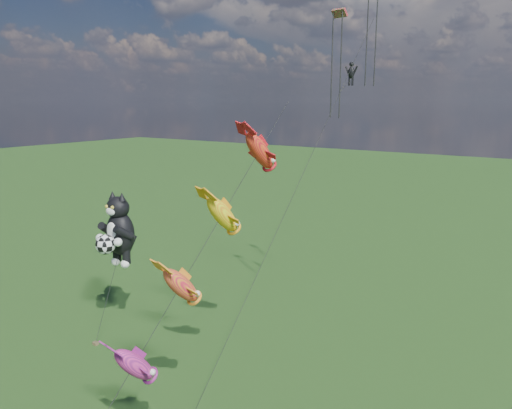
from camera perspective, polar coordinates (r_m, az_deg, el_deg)
The scene contains 4 objects.
ground at distance 41.30m, azimuth -25.40°, elevation -14.40°, with size 300.00×300.00×0.00m, color #11350D.
cat_kite_rig at distance 38.43m, azimuth -15.55°, elevation -2.81°, with size 2.61×4.15×10.89m.
fish_windsock_rig at distance 26.41m, azimuth -6.22°, elevation -5.13°, with size 2.90×15.79×17.42m.
parafoil_rig at distance 35.87m, azimuth 10.56°, elevation 15.73°, with size 3.59×17.37×26.26m.
Camera 1 is at (32.95, -17.73, 17.47)m, focal length 35.00 mm.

